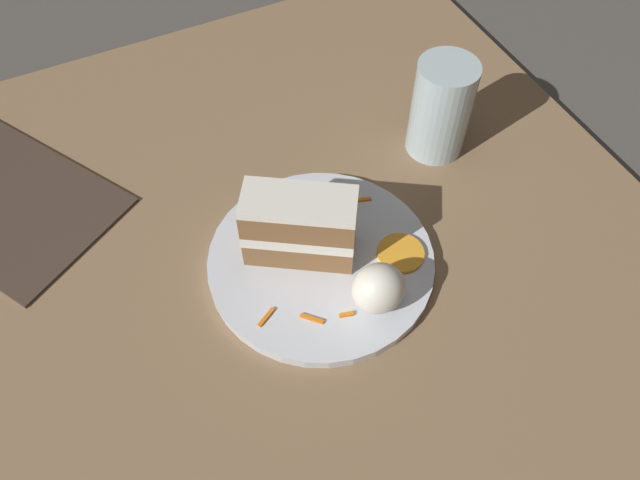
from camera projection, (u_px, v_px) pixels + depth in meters
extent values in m
plane|color=#4C4742|center=(276.00, 293.00, 0.69)|extent=(6.00, 6.00, 0.00)
cube|color=#846647|center=(275.00, 288.00, 0.68)|extent=(0.91, 0.94, 0.02)
cylinder|color=silver|center=(320.00, 260.00, 0.69)|extent=(0.25, 0.25, 0.01)
cube|color=brown|center=(300.00, 242.00, 0.67)|extent=(0.13, 0.11, 0.03)
cube|color=white|center=(300.00, 229.00, 0.65)|extent=(0.13, 0.11, 0.02)
cube|color=brown|center=(299.00, 215.00, 0.63)|extent=(0.13, 0.11, 0.03)
cube|color=white|center=(298.00, 202.00, 0.62)|extent=(0.13, 0.11, 0.01)
ellipsoid|color=white|center=(379.00, 288.00, 0.63)|extent=(0.06, 0.05, 0.05)
cylinder|color=orange|center=(401.00, 253.00, 0.68)|extent=(0.05, 0.05, 0.01)
cube|color=orange|center=(361.00, 200.00, 0.73)|extent=(0.02, 0.01, 0.00)
cube|color=orange|center=(312.00, 319.00, 0.63)|extent=(0.02, 0.02, 0.00)
cube|color=orange|center=(266.00, 317.00, 0.64)|extent=(0.02, 0.02, 0.00)
cube|color=orange|center=(346.00, 315.00, 0.64)|extent=(0.02, 0.01, 0.00)
cylinder|color=silver|center=(441.00, 108.00, 0.74)|extent=(0.07, 0.07, 0.12)
cylinder|color=silver|center=(436.00, 133.00, 0.78)|extent=(0.06, 0.06, 0.04)
cube|color=#423328|center=(3.00, 199.00, 0.74)|extent=(0.29, 0.32, 0.00)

